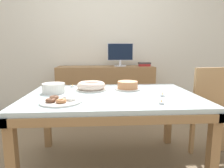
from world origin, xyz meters
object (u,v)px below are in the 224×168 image
object	(u,v)px
tealight_near_cakes	(161,103)
tealight_right_edge	(72,86)
pastry_platter	(61,101)
cake_golden_bundt	(91,86)
book_stack	(144,64)
cake_chocolate_round	(128,86)
chair	(217,109)
computer_monitor	(120,55)
plate_stack	(54,88)
tealight_centre	(162,95)

from	to	relation	value
tealight_near_cakes	tealight_right_edge	xyz separation A→B (m)	(-0.75, 0.74, 0.00)
tealight_near_cakes	pastry_platter	bearing A→B (deg)	172.41
cake_golden_bundt	book_stack	bearing A→B (deg)	57.23
cake_chocolate_round	tealight_right_edge	bearing A→B (deg)	163.80
chair	tealight_right_edge	bearing A→B (deg)	169.94
computer_monitor	pastry_platter	xyz separation A→B (m)	(-0.65, -1.77, -0.31)
plate_stack	tealight_near_cakes	bearing A→B (deg)	-27.60
computer_monitor	pastry_platter	bearing A→B (deg)	-110.20
pastry_platter	tealight_centre	distance (m)	0.85
computer_monitor	pastry_platter	distance (m)	1.91
pastry_platter	tealight_near_cakes	world-z (taller)	pastry_platter
plate_stack	tealight_centre	world-z (taller)	plate_stack
cake_golden_bundt	tealight_near_cakes	size ratio (longest dim) A/B	7.58
chair	computer_monitor	bearing A→B (deg)	121.42
chair	computer_monitor	size ratio (longest dim) A/B	2.22
chair	pastry_platter	xyz separation A→B (m)	(-1.50, -0.38, 0.21)
computer_monitor	cake_golden_bundt	world-z (taller)	computer_monitor
tealight_centre	tealight_right_edge	world-z (taller)	same
pastry_platter	tealight_right_edge	distance (m)	0.64
pastry_platter	tealight_centre	xyz separation A→B (m)	(0.84, 0.15, -0.00)
cake_chocolate_round	cake_golden_bundt	world-z (taller)	cake_chocolate_round
tealight_right_edge	plate_stack	bearing A→B (deg)	-116.39
book_stack	tealight_centre	xyz separation A→B (m)	(-0.21, -1.62, -0.15)
computer_monitor	pastry_platter	world-z (taller)	computer_monitor
cake_golden_bundt	tealight_centre	distance (m)	0.70
cake_chocolate_round	plate_stack	world-z (taller)	plate_stack
cake_chocolate_round	tealight_right_edge	xyz separation A→B (m)	(-0.58, 0.17, -0.03)
computer_monitor	tealight_centre	distance (m)	1.66
cake_chocolate_round	pastry_platter	size ratio (longest dim) A/B	0.82
book_stack	tealight_near_cakes	xyz separation A→B (m)	(-0.30, -1.87, -0.15)
tealight_near_cakes	tealight_centre	size ratio (longest dim) A/B	1.00
computer_monitor	tealight_right_edge	world-z (taller)	computer_monitor
chair	plate_stack	bearing A→B (deg)	-179.49
tealight_near_cakes	tealight_right_edge	world-z (taller)	same
computer_monitor	book_stack	bearing A→B (deg)	0.20
chair	computer_monitor	world-z (taller)	computer_monitor
chair	cake_chocolate_round	size ratio (longest dim) A/B	3.59
plate_stack	tealight_near_cakes	distance (m)	1.00
cake_golden_bundt	plate_stack	xyz separation A→B (m)	(-0.35, -0.11, 0.00)
plate_stack	tealight_right_edge	bearing A→B (deg)	63.61
pastry_platter	tealight_right_edge	size ratio (longest dim) A/B	8.01
cake_chocolate_round	cake_golden_bundt	xyz separation A→B (m)	(-0.37, -0.00, 0.00)
cake_chocolate_round	plate_stack	size ratio (longest dim) A/B	1.25
cake_chocolate_round	book_stack	bearing A→B (deg)	70.15
cake_golden_bundt	tealight_right_edge	world-z (taller)	cake_golden_bundt
cake_chocolate_round	tealight_right_edge	distance (m)	0.60
chair	tealight_near_cakes	xyz separation A→B (m)	(-0.74, -0.48, 0.21)
tealight_centre	tealight_right_edge	distance (m)	0.97
chair	cake_chocolate_round	xyz separation A→B (m)	(-0.91, 0.10, 0.24)
computer_monitor	book_stack	xyz separation A→B (m)	(0.40, 0.00, -0.16)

